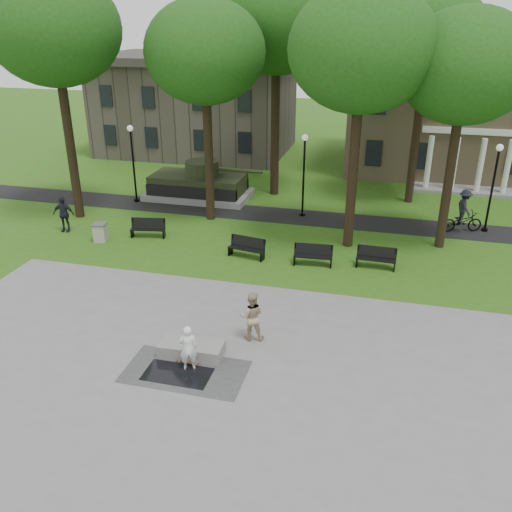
{
  "coord_description": "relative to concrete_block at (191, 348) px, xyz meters",
  "views": [
    {
      "loc": [
        5.26,
        -17.22,
        10.75
      ],
      "look_at": [
        0.09,
        3.0,
        1.4
      ],
      "focal_mm": 38.0,
      "sensor_mm": 36.0,
      "label": 1
    }
  ],
  "objects": [
    {
      "name": "trash_bin",
      "position": [
        -8.16,
        8.48,
        0.24
      ],
      "size": [
        0.77,
        0.77,
        0.96
      ],
      "rotation": [
        0.0,
        0.0,
        0.19
      ],
      "color": "#AFA990",
      "rests_on": "ground"
    },
    {
      "name": "concrete_block",
      "position": [
        0.0,
        0.0,
        0.0
      ],
      "size": [
        2.24,
        1.08,
        0.45
      ],
      "primitive_type": "cube",
      "rotation": [
        0.0,
        0.0,
        0.04
      ],
      "color": "gray",
      "rests_on": "plaza"
    },
    {
      "name": "tree_0",
      "position": [
        -11.23,
        11.59,
        9.78
      ],
      "size": [
        6.8,
        6.8,
        12.97
      ],
      "color": "black",
      "rests_on": "ground"
    },
    {
      "name": "lamp_left",
      "position": [
        -9.23,
        14.89,
        2.55
      ],
      "size": [
        0.36,
        0.36,
        4.73
      ],
      "color": "black",
      "rests_on": "ground"
    },
    {
      "name": "park_bench_2",
      "position": [
        2.92,
        8.33,
        0.28
      ],
      "size": [
        1.83,
        0.65,
        1.0
      ],
      "rotation": [
        0.0,
        0.0,
        0.07
      ],
      "color": "black",
      "rests_on": "ground"
    },
    {
      "name": "tree_1",
      "position": [
        -3.73,
        13.09,
        8.71
      ],
      "size": [
        6.2,
        6.2,
        11.63
      ],
      "color": "black",
      "rests_on": "ground"
    },
    {
      "name": "skateboard",
      "position": [
        0.03,
        -0.51,
        -0.19
      ],
      "size": [
        0.8,
        0.32,
        0.07
      ],
      "primitive_type": "cube",
      "rotation": [
        0.0,
        0.0,
        -0.16
      ],
      "color": "brown",
      "rests_on": "plaza"
    },
    {
      "name": "cyclist",
      "position": [
        10.0,
        14.52,
        0.71
      ],
      "size": [
        2.29,
        1.38,
        2.34
      ],
      "rotation": [
        0.0,
        0.0,
        1.88
      ],
      "color": "black",
      "rests_on": "ground"
    },
    {
      "name": "park_bench_0",
      "position": [
        -6.0,
        9.65,
        0.28
      ],
      "size": [
        1.85,
        0.84,
        1.0
      ],
      "rotation": [
        0.0,
        0.0,
        0.18
      ],
      "color": "black",
      "rests_on": "ground"
    },
    {
      "name": "plaza",
      "position": [
        0.77,
        -2.41,
        -0.23
      ],
      "size": [
        22.0,
        16.0,
        0.02
      ],
      "primitive_type": "cube",
      "color": "gray",
      "rests_on": "ground"
    },
    {
      "name": "park_bench_1",
      "position": [
        -0.32,
        8.42,
        0.28
      ],
      "size": [
        1.85,
        0.83,
        1.0
      ],
      "rotation": [
        0.0,
        0.0,
        -0.18
      ],
      "color": "black",
      "rests_on": "ground"
    },
    {
      "name": "puddle",
      "position": [
        -0.05,
        -1.2,
        -0.22
      ],
      "size": [
        2.2,
        1.2,
        0.0
      ],
      "primitive_type": "cube",
      "color": "black",
      "rests_on": "plaza"
    },
    {
      "name": "tree_5",
      "position": [
        7.27,
        19.09,
        9.42
      ],
      "size": [
        6.4,
        6.4,
        12.44
      ],
      "color": "black",
      "rests_on": "ground"
    },
    {
      "name": "lamp_right",
      "position": [
        11.27,
        14.89,
        2.55
      ],
      "size": [
        0.36,
        0.36,
        4.73
      ],
      "color": "black",
      "rests_on": "ground"
    },
    {
      "name": "lamp_mid",
      "position": [
        1.27,
        14.89,
        2.55
      ],
      "size": [
        0.36,
        0.36,
        4.73
      ],
      "color": "black",
      "rests_on": "ground"
    },
    {
      "name": "pedestrian_walker",
      "position": [
        -10.71,
        9.28,
        0.73
      ],
      "size": [
        1.2,
        0.64,
        1.95
      ],
      "primitive_type": "imported",
      "rotation": [
        0.0,
        0.0,
        0.15
      ],
      "color": "black",
      "rests_on": "ground"
    },
    {
      "name": "tree_3",
      "position": [
        8.77,
        12.09,
        8.35
      ],
      "size": [
        6.0,
        6.0,
        11.19
      ],
      "color": "black",
      "rests_on": "ground"
    },
    {
      "name": "tree_4",
      "position": [
        -1.23,
        18.59,
        10.15
      ],
      "size": [
        7.2,
        7.2,
        13.5
      ],
      "color": "black",
      "rests_on": "ground"
    },
    {
      "name": "building_right",
      "position": [
        10.77,
        28.59,
        4.1
      ],
      "size": [
        17.0,
        12.0,
        8.6
      ],
      "color": "#9E8460",
      "rests_on": "ground"
    },
    {
      "name": "skateboarder",
      "position": [
        0.22,
        -0.8,
        0.58
      ],
      "size": [
        0.69,
        0.58,
        1.61
      ],
      "primitive_type": "imported",
      "rotation": [
        0.0,
        0.0,
        3.53
      ],
      "color": "white",
      "rests_on": "plaza"
    },
    {
      "name": "park_bench_3",
      "position": [
        5.78,
        8.74,
        0.28
      ],
      "size": [
        1.81,
        0.57,
        1.0
      ],
      "rotation": [
        0.0,
        0.0,
        -0.03
      ],
      "color": "black",
      "rests_on": "ground"
    },
    {
      "name": "ground",
      "position": [
        0.77,
        2.59,
        -0.24
      ],
      "size": [
        120.0,
        120.0,
        0.0
      ],
      "primitive_type": "plane",
      "color": "#2C5413",
      "rests_on": "ground"
    },
    {
      "name": "friend_watching",
      "position": [
        1.75,
        1.47,
        0.71
      ],
      "size": [
        1.04,
        0.89,
        1.86
      ],
      "primitive_type": "imported",
      "rotation": [
        0.0,
        0.0,
        3.36
      ],
      "color": "tan",
      "rests_on": "plaza"
    },
    {
      "name": "tree_2",
      "position": [
        4.27,
        11.09,
        9.07
      ],
      "size": [
        6.6,
        6.6,
        12.16
      ],
      "color": "black",
      "rests_on": "ground"
    },
    {
      "name": "building_left",
      "position": [
        -10.23,
        29.09,
        3.35
      ],
      "size": [
        15.0,
        10.0,
        7.2
      ],
      "primitive_type": "cube",
      "color": "#4C443D",
      "rests_on": "ground"
    },
    {
      "name": "footpath",
      "position": [
        0.77,
        14.59,
        -0.24
      ],
      "size": [
        44.0,
        2.6,
        0.01
      ],
      "primitive_type": "cube",
      "color": "black",
      "rests_on": "ground"
    },
    {
      "name": "tank_monument",
      "position": [
        -5.69,
        16.59,
        0.61
      ],
      "size": [
        7.45,
        3.4,
        2.4
      ],
      "color": "gray",
      "rests_on": "ground"
    }
  ]
}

